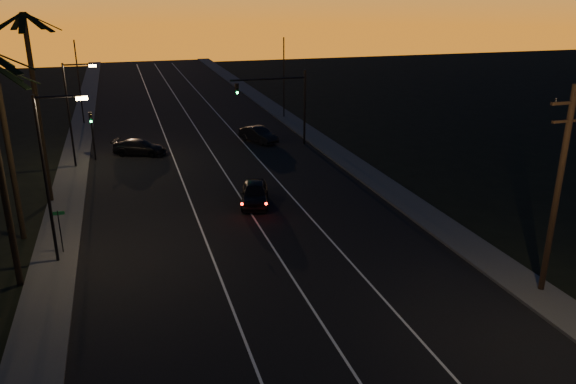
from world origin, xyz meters
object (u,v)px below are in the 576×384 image
object	(u,v)px
right_car	(258,135)
cross_car	(140,147)
signal_mast	(280,95)
utility_pole	(558,188)
lead_car	(255,193)

from	to	relation	value
right_car	cross_car	world-z (taller)	right_car
signal_mast	cross_car	distance (m)	13.49
utility_pole	lead_car	bearing A→B (deg)	123.74
cross_car	right_car	bearing A→B (deg)	7.06
right_car	signal_mast	bearing A→B (deg)	-49.61
lead_car	cross_car	xyz separation A→B (m)	(-6.88, 14.94, -0.08)
utility_pole	lead_car	distance (m)	19.31
right_car	cross_car	xyz separation A→B (m)	(-11.19, -1.39, -0.04)
utility_pole	cross_car	world-z (taller)	utility_pole
lead_car	signal_mast	bearing A→B (deg)	67.48
utility_pole	right_car	world-z (taller)	utility_pole
right_car	utility_pole	bearing A→B (deg)	-79.15
right_car	lead_car	bearing A→B (deg)	-104.78
signal_mast	lead_car	xyz separation A→B (m)	(-5.96, -14.38, -4.00)
utility_pole	right_car	bearing A→B (deg)	100.85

